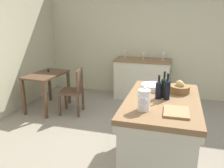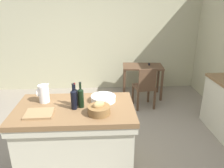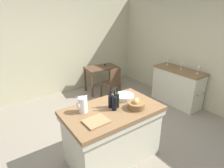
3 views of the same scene
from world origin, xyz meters
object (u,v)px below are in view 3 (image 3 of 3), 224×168
at_px(wine_bottle_dark, 117,100).
at_px(wine_glass_left, 181,65).
at_px(side_cabinet, 177,86).
at_px(wine_bottle_green, 114,102).
at_px(wooden_chair, 112,83).
at_px(pitcher, 83,105).
at_px(cutting_board, 96,121).
at_px(wash_bowl, 124,97).
at_px(wine_glass_middle, 168,60).
at_px(bread_basket, 136,105).
at_px(wine_bottle_amber, 111,100).
at_px(island_table, 112,132).
at_px(wine_glass_far_left, 198,68).
at_px(writing_desk, 101,71).

relative_size(wine_bottle_dark, wine_glass_left, 2.09).
bearing_deg(side_cabinet, wine_bottle_green, -164.95).
bearing_deg(wooden_chair, side_cabinet, -42.50).
bearing_deg(pitcher, cutting_board, -87.12).
height_order(wash_bowl, wine_glass_middle, wine_glass_middle).
relative_size(wash_bowl, wine_glass_middle, 1.73).
bearing_deg(bread_basket, wine_bottle_amber, 140.11).
height_order(cutting_board, wine_bottle_amber, wine_bottle_amber).
relative_size(wine_glass_left, wine_glass_middle, 0.83).
xyz_separation_m(island_table, wine_bottle_green, (0.00, -0.05, 0.55)).
relative_size(pitcher, wine_glass_far_left, 1.45).
distance_m(cutting_board, wine_bottle_green, 0.42).
distance_m(writing_desk, wine_glass_left, 2.16).
distance_m(side_cabinet, wash_bowl, 2.21).
height_order(writing_desk, wine_glass_far_left, wine_glass_far_left).
xyz_separation_m(side_cabinet, bread_basket, (-2.16, -0.80, 0.51)).
bearing_deg(writing_desk, wine_bottle_green, -118.18).
xyz_separation_m(pitcher, wine_glass_middle, (2.91, 0.87, 0.01)).
xyz_separation_m(island_table, bread_basket, (0.30, -0.19, 0.48)).
distance_m(island_table, cutting_board, 0.60).
relative_size(writing_desk, cutting_board, 3.05).
height_order(bread_basket, wine_glass_far_left, wine_glass_far_left).
distance_m(island_table, pitcher, 0.69).
xyz_separation_m(wine_glass_left, wine_glass_middle, (0.02, 0.43, 0.02)).
distance_m(side_cabinet, pitcher, 2.95).
relative_size(wine_bottle_green, wine_glass_left, 2.10).
relative_size(wash_bowl, bread_basket, 1.23).
distance_m(writing_desk, wine_bottle_amber, 2.67).
height_order(wine_bottle_amber, wine_glass_far_left, wine_bottle_amber).
bearing_deg(wash_bowl, wooden_chair, 60.99).
distance_m(island_table, wooden_chair, 2.13).
relative_size(writing_desk, wine_bottle_green, 2.96).
relative_size(wine_glass_far_left, wine_glass_middle, 1.01).
height_order(island_table, wine_glass_far_left, wine_glass_far_left).
xyz_separation_m(wash_bowl, wine_bottle_amber, (-0.35, -0.10, 0.08)).
relative_size(cutting_board, wine_glass_middle, 1.69).
distance_m(writing_desk, wooden_chair, 0.64).
distance_m(cutting_board, wine_glass_left, 2.98).
relative_size(wine_bottle_green, wine_glass_far_left, 1.73).
bearing_deg(pitcher, writing_desk, 52.38).
xyz_separation_m(island_table, pitcher, (-0.40, 0.17, 0.53)).
height_order(island_table, writing_desk, island_table).
bearing_deg(wine_glass_left, wine_glass_middle, 87.03).
xyz_separation_m(wine_bottle_amber, wine_bottle_green, (-0.00, -0.10, 0.01)).
height_order(wooden_chair, wine_glass_left, wine_glass_left).
distance_m(wooden_chair, wash_bowl, 1.87).
bearing_deg(pitcher, wine_glass_far_left, 0.09).
relative_size(island_table, writing_desk, 1.53).
relative_size(pitcher, wine_bottle_green, 0.84).
distance_m(wooden_chair, cutting_board, 2.54).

